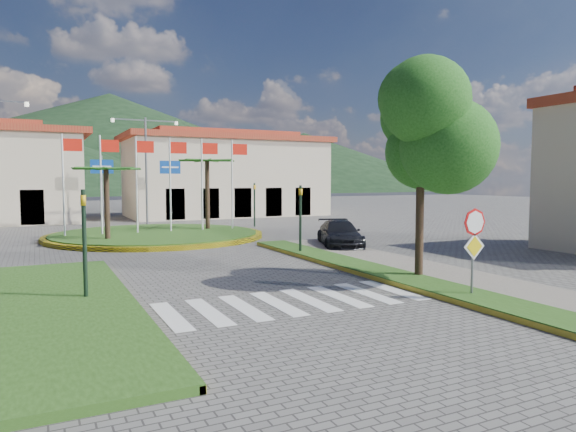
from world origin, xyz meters
name	(u,v)px	position (x,y,z in m)	size (l,w,h in m)	color
ground	(373,342)	(0.00, 0.00, 0.00)	(160.00, 160.00, 0.00)	#595654
sidewalk_right	(498,293)	(6.00, 2.00, 0.07)	(4.00, 28.00, 0.15)	gray
verge_right	(469,296)	(4.80, 2.00, 0.09)	(1.60, 28.00, 0.18)	#234513
median_left	(35,309)	(-6.50, 6.00, 0.09)	(5.00, 14.00, 0.18)	#234513
crosswalk	(290,302)	(0.00, 4.00, 0.01)	(8.00, 3.00, 0.01)	silver
roundabout_island	(156,235)	(0.00, 22.00, 0.17)	(12.70, 12.70, 6.00)	yellow
stop_sign	(474,238)	(4.90, 1.96, 1.79)	(0.80, 0.11, 2.65)	slate
deciduous_tree	(421,129)	(5.50, 5.00, 5.18)	(3.60, 3.60, 6.80)	black
traffic_light_left	(84,234)	(-5.20, 6.50, 1.94)	(0.15, 0.18, 3.20)	black
traffic_light_right	(300,213)	(4.50, 12.00, 1.94)	(0.15, 0.18, 3.20)	black
traffic_light_far	(254,200)	(8.00, 26.00, 1.94)	(0.18, 0.15, 3.20)	black
direction_sign_west	(102,178)	(-2.00, 30.97, 3.53)	(1.60, 0.14, 5.20)	slate
direction_sign_east	(170,179)	(3.00, 30.97, 3.53)	(1.60, 0.14, 5.20)	slate
street_lamp_centre	(146,165)	(1.00, 30.00, 4.50)	(4.80, 0.16, 8.00)	slate
building_right	(226,175)	(10.00, 38.00, 3.90)	(19.08, 9.54, 8.05)	beige
hill_far_mid	(111,142)	(15.00, 160.00, 15.00)	(180.00, 180.00, 30.00)	black
hill_far_east	(304,162)	(70.00, 135.00, 9.00)	(120.00, 120.00, 18.00)	black
hill_near_back	(18,160)	(-10.00, 130.00, 8.00)	(110.00, 110.00, 16.00)	black
car_dark_a	(45,216)	(-5.85, 34.72, 0.66)	(1.56, 3.87, 1.32)	black
car_dark_b	(240,209)	(10.84, 36.35, 0.67)	(1.41, 4.06, 1.34)	black
car_side_right	(340,234)	(7.50, 13.38, 0.68)	(1.90, 4.67, 1.36)	black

